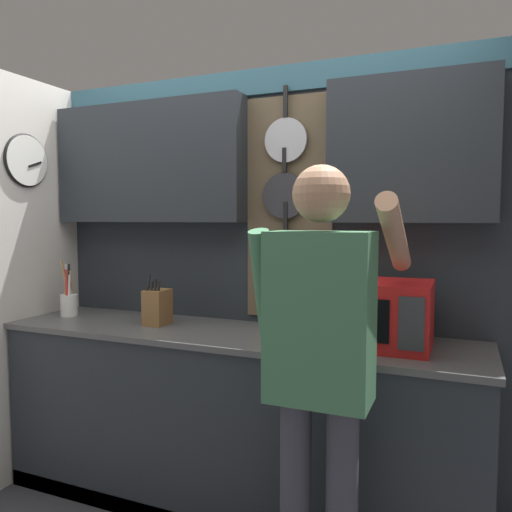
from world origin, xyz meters
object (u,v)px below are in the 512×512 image
(utensil_crock, at_px, (69,302))
(person, at_px, (320,352))
(microwave, at_px, (377,313))
(knife_block, at_px, (157,307))

(utensil_crock, relative_size, person, 0.20)
(microwave, height_order, knife_block, microwave)
(microwave, xyz_separation_m, utensil_crock, (-1.82, 0.00, -0.06))
(knife_block, bearing_deg, utensil_crock, 179.92)
(knife_block, relative_size, person, 0.16)
(microwave, relative_size, person, 0.28)
(knife_block, height_order, person, person)
(utensil_crock, bearing_deg, person, -17.11)
(knife_block, xyz_separation_m, person, (1.07, -0.52, -0.01))
(microwave, bearing_deg, knife_block, 179.96)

